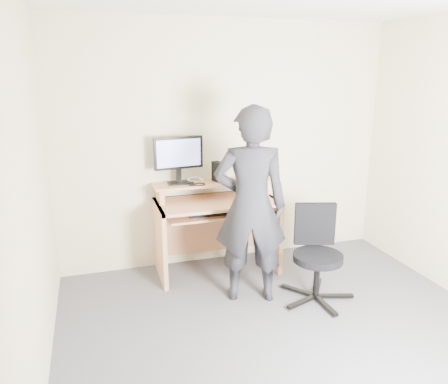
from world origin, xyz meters
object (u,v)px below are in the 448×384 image
person (251,206)px  office_chair (317,250)px  monitor (179,156)px  desk (215,217)px

person → office_chair: bearing=179.5°
monitor → office_chair: bearing=-49.5°
monitor → person: person is taller
monitor → person: bearing=-66.4°
monitor → office_chair: 1.59m
monitor → desk: bearing=-20.4°
person → desk: bearing=-64.1°
desk → person: person is taller
person → monitor: bearing=-43.4°
monitor → person: (0.46, -0.78, -0.32)m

